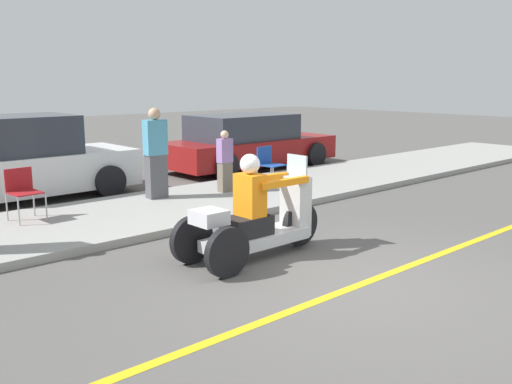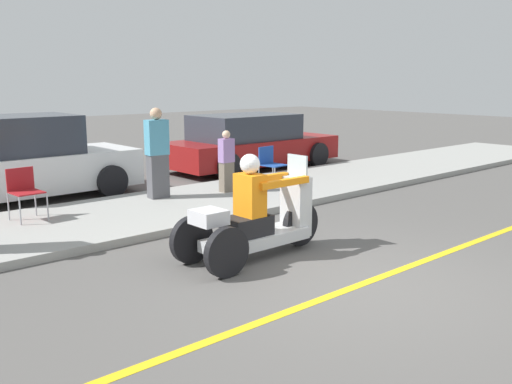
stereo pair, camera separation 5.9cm
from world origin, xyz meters
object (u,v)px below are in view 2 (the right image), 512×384
motorcycle_trike (256,221)px  spectator_with_child (226,162)px  spectator_mid_group (157,155)px  parked_car_lot_left (20,161)px  folding_chair_curbside (24,188)px  parked_car_lot_center (249,143)px  folding_chair_set_back (270,162)px

motorcycle_trike → spectator_with_child: bearing=57.1°
spectator_with_child → spectator_mid_group: bearing=163.1°
spectator_mid_group → parked_car_lot_left: size_ratio=0.40×
spectator_mid_group → folding_chair_curbside: 2.51m
folding_chair_curbside → parked_car_lot_center: (6.60, 2.16, 0.05)m
spectator_with_child → parked_car_lot_center: parked_car_lot_center is taller
folding_chair_curbside → folding_chair_set_back: 4.92m
spectator_with_child → parked_car_lot_left: (-3.13, 2.46, 0.06)m
motorcycle_trike → parked_car_lot_left: 5.83m
motorcycle_trike → spectator_mid_group: spectator_mid_group is taller
motorcycle_trike → folding_chair_curbside: motorcycle_trike is taller
spectator_mid_group → parked_car_lot_left: spectator_mid_group is taller
parked_car_lot_center → parked_car_lot_left: bearing=-179.4°
motorcycle_trike → parked_car_lot_left: bearing=100.0°
motorcycle_trike → parked_car_lot_left: (-1.01, 5.74, 0.27)m
folding_chair_set_back → parked_car_lot_left: 4.93m
motorcycle_trike → spectator_mid_group: size_ratio=1.33×
folding_chair_curbside → spectator_with_child: bearing=-5.5°
spectator_mid_group → folding_chair_set_back: (2.41, -0.51, -0.31)m
spectator_with_child → folding_chair_set_back: bearing=-5.9°
spectator_mid_group → parked_car_lot_left: bearing=131.2°
spectator_mid_group → folding_chair_set_back: bearing=-12.1°
parked_car_lot_left → spectator_with_child: bearing=-38.2°
parked_car_lot_left → parked_car_lot_center: parked_car_lot_left is taller
folding_chair_curbside → spectator_mid_group: bearing=0.9°
spectator_mid_group → spectator_with_child: spectator_mid_group is taller
motorcycle_trike → spectator_with_child: 3.90m
folding_chair_curbside → folding_chair_set_back: size_ratio=1.00×
motorcycle_trike → parked_car_lot_center: 7.59m
spectator_with_child → parked_car_lot_center: (2.78, 2.52, -0.03)m
folding_chair_curbside → folding_chair_set_back: same height
spectator_with_child → parked_car_lot_center: size_ratio=0.26×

